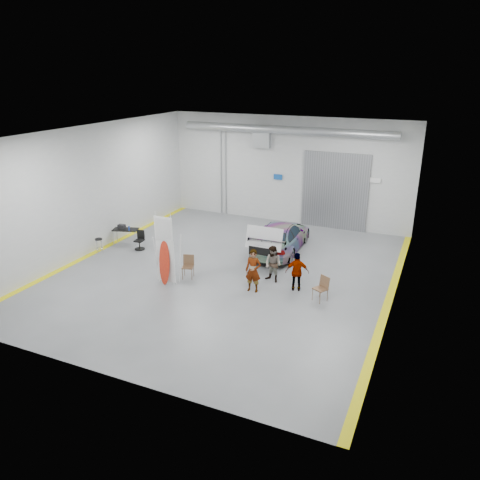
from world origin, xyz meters
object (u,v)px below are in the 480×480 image
at_px(folding_chair_far, 320,293).
at_px(work_table, 124,229).
at_px(person_a, 253,271).
at_px(sedan_car, 281,237).
at_px(person_b, 273,264).
at_px(surfboard_display, 165,256).
at_px(office_chair, 140,241).
at_px(shop_stool, 99,246).
at_px(person_c, 297,272).
at_px(folding_chair_near, 188,271).

distance_m(folding_chair_far, work_table, 10.88).
distance_m(person_a, folding_chair_far, 2.74).
height_order(sedan_car, person_a, person_a).
bearing_deg(person_b, work_table, -171.92).
bearing_deg(person_b, sedan_car, 120.33).
bearing_deg(person_b, surfboard_display, -136.74).
relative_size(surfboard_display, office_chair, 3.27).
relative_size(person_a, shop_stool, 2.47).
bearing_deg(office_chair, person_c, -14.61).
bearing_deg(person_a, person_b, 67.84).
xyz_separation_m(person_a, work_table, (-8.01, 2.37, -0.10)).
xyz_separation_m(sedan_car, folding_chair_far, (3.12, -4.37, -0.42)).
bearing_deg(office_chair, person_a, -22.66).
bearing_deg(folding_chair_far, office_chair, -160.49).
bearing_deg(office_chair, folding_chair_far, -16.63).
xyz_separation_m(sedan_car, person_c, (2.03, -3.86, 0.08)).
xyz_separation_m(sedan_car, office_chair, (-6.38, -2.62, -0.31)).
height_order(person_c, folding_chair_near, person_c).
relative_size(folding_chair_near, shop_stool, 1.37).
bearing_deg(sedan_car, folding_chair_near, 57.59).
xyz_separation_m(sedan_car, surfboard_display, (-3.07, -5.49, 0.52)).
distance_m(person_b, person_c, 1.22).
height_order(sedan_car, person_c, person_c).
xyz_separation_m(person_c, office_chair, (-8.41, 1.24, -0.39)).
xyz_separation_m(surfboard_display, office_chair, (-3.31, 2.87, -0.83)).
bearing_deg(shop_stool, office_chair, 37.67).
bearing_deg(surfboard_display, person_b, 28.79).
bearing_deg(office_chair, work_table, 156.85).
bearing_deg(folding_chair_far, person_c, -174.89).
distance_m(person_a, surfboard_display, 3.65).
bearing_deg(person_a, surfboard_display, -169.42).
bearing_deg(person_c, surfboard_display, 1.03).
bearing_deg(sedan_car, person_c, 114.31).
distance_m(person_c, shop_stool, 9.96).
relative_size(person_a, office_chair, 1.88).
bearing_deg(person_b, office_chair, -170.47).
bearing_deg(folding_chair_far, person_b, -171.71).
relative_size(sedan_car, office_chair, 5.28).
xyz_separation_m(folding_chair_far, shop_stool, (-11.04, 0.56, 0.05)).
bearing_deg(office_chair, surfboard_display, -47.10).
relative_size(surfboard_display, work_table, 2.23).
bearing_deg(surfboard_display, folding_chair_near, 61.10).
distance_m(person_a, office_chair, 7.15).
xyz_separation_m(person_b, office_chair, (-7.25, 0.85, -0.37)).
relative_size(sedan_car, folding_chair_near, 5.08).
relative_size(person_b, shop_stool, 2.18).
distance_m(person_a, person_c, 1.75).
xyz_separation_m(person_a, folding_chair_near, (-3.00, 0.06, -0.58)).
distance_m(surfboard_display, folding_chair_far, 6.37).
relative_size(person_c, office_chair, 1.70).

